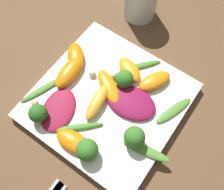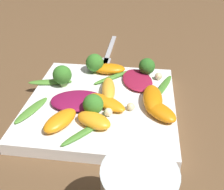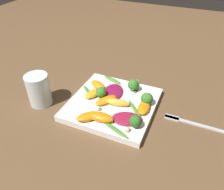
% 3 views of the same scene
% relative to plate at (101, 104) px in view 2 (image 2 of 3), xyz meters
% --- Properties ---
extents(ground_plane, '(2.40, 2.40, 0.00)m').
position_rel_plate_xyz_m(ground_plane, '(0.00, 0.00, -0.01)').
color(ground_plane, brown).
extents(plate, '(0.25, 0.25, 0.02)m').
position_rel_plate_xyz_m(plate, '(0.00, 0.00, 0.00)').
color(plate, white).
rests_on(plate, ground_plane).
extents(fork, '(0.02, 0.18, 0.01)m').
position_rel_plate_xyz_m(fork, '(-0.02, 0.23, -0.01)').
color(fork, '#B2B2B7').
rests_on(fork, ground_plane).
extents(radicchio_leaf_0, '(0.10, 0.07, 0.01)m').
position_rel_plate_xyz_m(radicchio_leaf_0, '(-0.04, -0.02, 0.02)').
color(radicchio_leaf_0, maroon).
rests_on(radicchio_leaf_0, plate).
extents(radicchio_leaf_1, '(0.08, 0.10, 0.01)m').
position_rel_plate_xyz_m(radicchio_leaf_1, '(0.06, 0.07, 0.01)').
color(radicchio_leaf_1, maroon).
rests_on(radicchio_leaf_1, plate).
extents(orange_segment_0, '(0.04, 0.08, 0.02)m').
position_rel_plate_xyz_m(orange_segment_0, '(0.09, 0.00, 0.02)').
color(orange_segment_0, orange).
rests_on(orange_segment_0, plate).
extents(orange_segment_1, '(0.06, 0.07, 0.02)m').
position_rel_plate_xyz_m(orange_segment_1, '(-0.05, -0.07, 0.02)').
color(orange_segment_1, orange).
rests_on(orange_segment_1, plate).
extents(orange_segment_2, '(0.08, 0.06, 0.02)m').
position_rel_plate_xyz_m(orange_segment_2, '(0.01, -0.02, 0.02)').
color(orange_segment_2, orange).
rests_on(orange_segment_2, plate).
extents(orange_segment_3, '(0.06, 0.05, 0.02)m').
position_rel_plate_xyz_m(orange_segment_3, '(0.00, -0.07, 0.02)').
color(orange_segment_3, orange).
rests_on(orange_segment_3, plate).
extents(orange_segment_4, '(0.07, 0.04, 0.02)m').
position_rel_plate_xyz_m(orange_segment_4, '(0.00, 0.10, 0.02)').
color(orange_segment_4, orange).
rests_on(orange_segment_4, plate).
extents(orange_segment_5, '(0.03, 0.08, 0.02)m').
position_rel_plate_xyz_m(orange_segment_5, '(0.01, 0.02, 0.02)').
color(orange_segment_5, '#FCAD33').
rests_on(orange_segment_5, plate).
extents(orange_segment_6, '(0.07, 0.07, 0.02)m').
position_rel_plate_xyz_m(orange_segment_6, '(0.10, -0.03, 0.02)').
color(orange_segment_6, orange).
rests_on(orange_segment_6, plate).
extents(broccoli_floret_0, '(0.03, 0.03, 0.04)m').
position_rel_plate_xyz_m(broccoli_floret_0, '(-0.01, -0.04, 0.03)').
color(broccoli_floret_0, '#7A9E51').
rests_on(broccoli_floret_0, plate).
extents(broccoli_floret_1, '(0.03, 0.03, 0.04)m').
position_rel_plate_xyz_m(broccoli_floret_1, '(0.07, 0.10, 0.03)').
color(broccoli_floret_1, '#84AD5B').
rests_on(broccoli_floret_1, plate).
extents(broccoli_floret_2, '(0.03, 0.03, 0.04)m').
position_rel_plate_xyz_m(broccoli_floret_2, '(-0.08, 0.04, 0.03)').
color(broccoli_floret_2, '#84AD5B').
rests_on(broccoli_floret_2, plate).
extents(broccoli_floret_3, '(0.04, 0.04, 0.04)m').
position_rel_plate_xyz_m(broccoli_floret_3, '(-0.03, 0.10, 0.03)').
color(broccoli_floret_3, '#7A9E51').
rests_on(broccoli_floret_3, plate).
extents(arugula_sprig_0, '(0.06, 0.07, 0.01)m').
position_rel_plate_xyz_m(arugula_sprig_0, '(-0.01, -0.09, 0.01)').
color(arugula_sprig_0, '#47842D').
rests_on(arugula_sprig_0, plate).
extents(arugula_sprig_1, '(0.07, 0.07, 0.01)m').
position_rel_plate_xyz_m(arugula_sprig_1, '(0.01, 0.07, 0.01)').
color(arugula_sprig_1, '#47842D').
rests_on(arugula_sprig_1, plate).
extents(arugula_sprig_2, '(0.04, 0.09, 0.01)m').
position_rel_plate_xyz_m(arugula_sprig_2, '(0.11, 0.05, 0.01)').
color(arugula_sprig_2, '#47842D').
rests_on(arugula_sprig_2, plate).
extents(arugula_sprig_3, '(0.08, 0.03, 0.01)m').
position_rel_plate_xyz_m(arugula_sprig_3, '(-0.10, 0.04, 0.01)').
color(arugula_sprig_3, '#518E33').
rests_on(arugula_sprig_3, plate).
extents(arugula_sprig_4, '(0.04, 0.08, 0.01)m').
position_rel_plate_xyz_m(arugula_sprig_4, '(-0.11, -0.05, 0.01)').
color(arugula_sprig_4, '#518E33').
rests_on(arugula_sprig_4, plate).
extents(macadamia_nut_0, '(0.01, 0.01, 0.01)m').
position_rel_plate_xyz_m(macadamia_nut_0, '(0.10, 0.08, 0.02)').
color(macadamia_nut_0, beige).
rests_on(macadamia_nut_0, plate).
extents(macadamia_nut_1, '(0.01, 0.01, 0.01)m').
position_rel_plate_xyz_m(macadamia_nut_1, '(0.05, -0.02, 0.02)').
color(macadamia_nut_1, beige).
rests_on(macadamia_nut_1, plate).
extents(macadamia_nut_2, '(0.01, 0.01, 0.01)m').
position_rel_plate_xyz_m(macadamia_nut_2, '(0.02, -0.04, 0.02)').
color(macadamia_nut_2, beige).
rests_on(macadamia_nut_2, plate).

